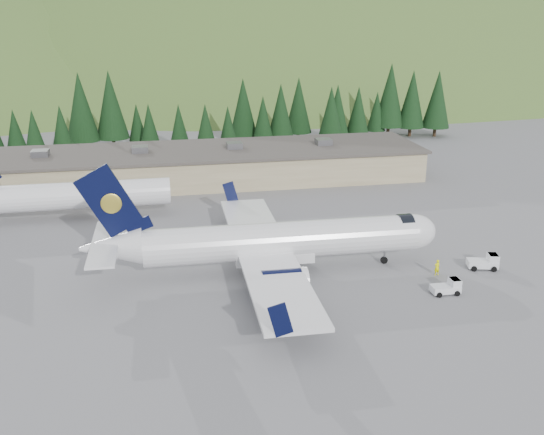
% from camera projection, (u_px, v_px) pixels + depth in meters
% --- Properties ---
extents(ground, '(600.00, 600.00, 0.00)m').
position_uv_depth(ground, '(283.00, 271.00, 64.75)').
color(ground, slate).
extents(airliner, '(37.67, 35.27, 12.54)m').
position_uv_depth(airliner, '(273.00, 242.00, 63.48)').
color(airliner, white).
rests_on(airliner, ground).
extents(second_airliner, '(27.50, 11.00, 10.05)m').
position_uv_depth(second_airliner, '(63.00, 195.00, 79.58)').
color(second_airliner, white).
rests_on(second_airliner, ground).
extents(baggage_tug_a, '(2.81, 1.72, 1.49)m').
position_uv_depth(baggage_tug_a, '(448.00, 287.00, 59.40)').
color(baggage_tug_a, white).
rests_on(baggage_tug_a, ground).
extents(baggage_tug_b, '(3.43, 2.51, 1.67)m').
position_uv_depth(baggage_tug_b, '(485.00, 262.00, 65.09)').
color(baggage_tug_b, white).
rests_on(baggage_tug_b, ground).
extents(terminal_building, '(71.00, 17.00, 6.10)m').
position_uv_depth(terminal_building, '(204.00, 165.00, 98.27)').
color(terminal_building, '#948561').
rests_on(terminal_building, ground).
extents(ramp_worker, '(0.69, 0.51, 1.72)m').
position_uv_depth(ramp_worker, '(437.00, 267.00, 63.42)').
color(ramp_worker, '#FFFE00').
rests_on(ramp_worker, ground).
extents(tree_line, '(112.64, 18.10, 14.53)m').
position_uv_depth(tree_line, '(202.00, 111.00, 119.69)').
color(tree_line, black).
rests_on(tree_line, ground).
extents(hills, '(614.00, 330.00, 300.00)m').
position_uv_depth(hills, '(300.00, 248.00, 293.81)').
color(hills, '#426125').
rests_on(hills, ground).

